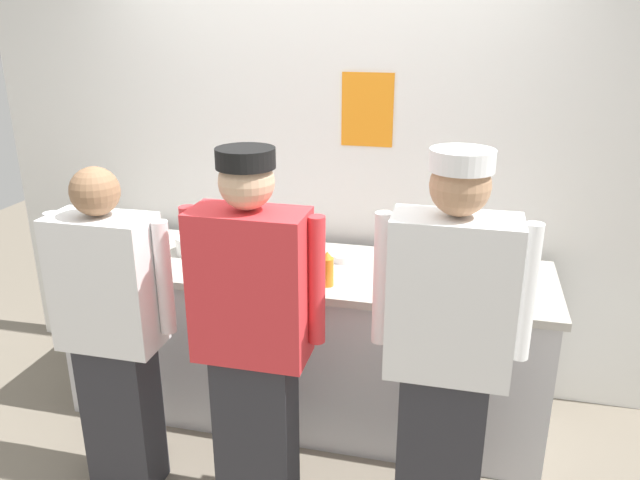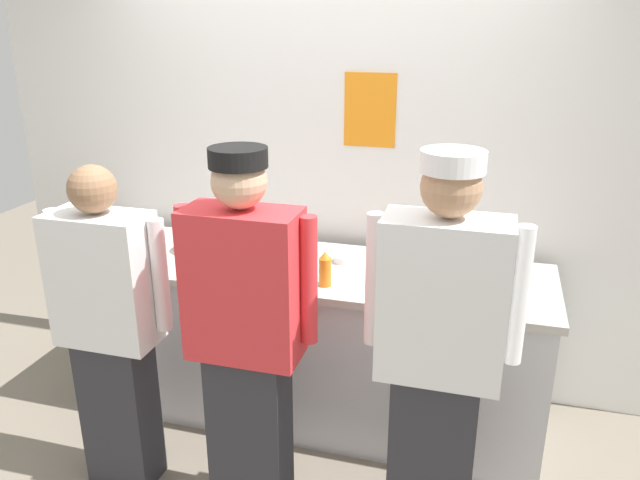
{
  "view_description": "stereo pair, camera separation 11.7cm",
  "coord_description": "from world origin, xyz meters",
  "px_view_note": "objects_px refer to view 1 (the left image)",
  "views": [
    {
      "loc": [
        0.82,
        -2.56,
        2.15
      ],
      "look_at": [
        0.09,
        0.43,
        1.04
      ],
      "focal_mm": 34.89,
      "sensor_mm": 36.0,
      "label": 1
    },
    {
      "loc": [
        0.93,
        -2.53,
        2.15
      ],
      "look_at": [
        0.09,
        0.43,
        1.04
      ],
      "focal_mm": 34.89,
      "sensor_mm": 36.0,
      "label": 2
    }
  ],
  "objects_px": {
    "chef_far_right": "(447,349)",
    "chefs_knife": "(137,252)",
    "mixing_bowl_steel": "(459,272)",
    "chef_center": "(252,334)",
    "plate_stack_front": "(194,245)",
    "deli_cup": "(513,262)",
    "ramekin_orange_sauce": "(343,258)",
    "chef_near_left": "(113,330)",
    "ramekin_yellow_sauce": "(405,262)",
    "squeeze_bottle_primary": "(327,269)",
    "sheet_tray": "(266,261)"
  },
  "relations": [
    {
      "from": "plate_stack_front",
      "to": "ramekin_orange_sauce",
      "type": "distance_m",
      "value": 0.84
    },
    {
      "from": "chef_center",
      "to": "deli_cup",
      "type": "relative_size",
      "value": 18.72
    },
    {
      "from": "mixing_bowl_steel",
      "to": "squeeze_bottle_primary",
      "type": "xyz_separation_m",
      "value": [
        -0.62,
        -0.19,
        0.03
      ]
    },
    {
      "from": "ramekin_orange_sauce",
      "to": "chefs_knife",
      "type": "xyz_separation_m",
      "value": [
        -1.15,
        -0.14,
        -0.01
      ]
    },
    {
      "from": "mixing_bowl_steel",
      "to": "deli_cup",
      "type": "height_order",
      "value": "mixing_bowl_steel"
    },
    {
      "from": "chef_center",
      "to": "ramekin_yellow_sauce",
      "type": "height_order",
      "value": "chef_center"
    },
    {
      "from": "plate_stack_front",
      "to": "squeeze_bottle_primary",
      "type": "xyz_separation_m",
      "value": [
        0.82,
        -0.26,
        0.04
      ]
    },
    {
      "from": "chef_near_left",
      "to": "plate_stack_front",
      "type": "distance_m",
      "value": 0.82
    },
    {
      "from": "plate_stack_front",
      "to": "ramekin_orange_sauce",
      "type": "height_order",
      "value": "plate_stack_front"
    },
    {
      "from": "chef_near_left",
      "to": "mixing_bowl_steel",
      "type": "distance_m",
      "value": 1.66
    },
    {
      "from": "chef_far_right",
      "to": "ramekin_orange_sauce",
      "type": "xyz_separation_m",
      "value": [
        -0.59,
        0.85,
        0.0
      ]
    },
    {
      "from": "chef_center",
      "to": "deli_cup",
      "type": "xyz_separation_m",
      "value": [
        1.09,
        1.0,
        0.04
      ]
    },
    {
      "from": "chef_far_right",
      "to": "mixing_bowl_steel",
      "type": "xyz_separation_m",
      "value": [
        0.02,
        0.71,
        0.04
      ]
    },
    {
      "from": "ramekin_yellow_sauce",
      "to": "chefs_knife",
      "type": "distance_m",
      "value": 1.49
    },
    {
      "from": "squeeze_bottle_primary",
      "to": "plate_stack_front",
      "type": "bearing_deg",
      "value": 162.26
    },
    {
      "from": "deli_cup",
      "to": "chefs_knife",
      "type": "bearing_deg",
      "value": -173.0
    },
    {
      "from": "mixing_bowl_steel",
      "to": "chefs_knife",
      "type": "bearing_deg",
      "value": -179.82
    },
    {
      "from": "mixing_bowl_steel",
      "to": "ramekin_yellow_sauce",
      "type": "distance_m",
      "value": 0.33
    },
    {
      "from": "chef_far_right",
      "to": "chefs_knife",
      "type": "xyz_separation_m",
      "value": [
        -1.75,
        0.71,
        -0.01
      ]
    },
    {
      "from": "chef_center",
      "to": "mixing_bowl_steel",
      "type": "height_order",
      "value": "chef_center"
    },
    {
      "from": "chef_far_right",
      "to": "deli_cup",
      "type": "height_order",
      "value": "chef_far_right"
    },
    {
      "from": "mixing_bowl_steel",
      "to": "chef_center",
      "type": "bearing_deg",
      "value": -137.23
    },
    {
      "from": "chef_center",
      "to": "sheet_tray",
      "type": "xyz_separation_m",
      "value": [
        -0.2,
        0.78,
        0.01
      ]
    },
    {
      "from": "chef_center",
      "to": "squeeze_bottle_primary",
      "type": "height_order",
      "value": "chef_center"
    },
    {
      "from": "chef_far_right",
      "to": "ramekin_orange_sauce",
      "type": "distance_m",
      "value": 1.04
    },
    {
      "from": "squeeze_bottle_primary",
      "to": "ramekin_orange_sauce",
      "type": "relative_size",
      "value": 1.68
    },
    {
      "from": "chef_center",
      "to": "chefs_knife",
      "type": "bearing_deg",
      "value": 141.75
    },
    {
      "from": "chef_near_left",
      "to": "chef_far_right",
      "type": "distance_m",
      "value": 1.47
    },
    {
      "from": "plate_stack_front",
      "to": "chefs_knife",
      "type": "distance_m",
      "value": 0.33
    },
    {
      "from": "chef_near_left",
      "to": "plate_stack_front",
      "type": "xyz_separation_m",
      "value": [
        0.03,
        0.81,
        0.12
      ]
    },
    {
      "from": "chef_center",
      "to": "sheet_tray",
      "type": "height_order",
      "value": "chef_center"
    },
    {
      "from": "sheet_tray",
      "to": "chef_center",
      "type": "bearing_deg",
      "value": -75.88
    },
    {
      "from": "ramekin_orange_sauce",
      "to": "chefs_knife",
      "type": "distance_m",
      "value": 1.16
    },
    {
      "from": "deli_cup",
      "to": "mixing_bowl_steel",
      "type": "bearing_deg",
      "value": -138.18
    },
    {
      "from": "deli_cup",
      "to": "ramekin_orange_sauce",
      "type": "bearing_deg",
      "value": -173.03
    },
    {
      "from": "chef_near_left",
      "to": "deli_cup",
      "type": "relative_size",
      "value": 17.46
    },
    {
      "from": "squeeze_bottle_primary",
      "to": "ramekin_yellow_sauce",
      "type": "xyz_separation_m",
      "value": [
        0.34,
        0.35,
        -0.06
      ]
    },
    {
      "from": "mixing_bowl_steel",
      "to": "squeeze_bottle_primary",
      "type": "bearing_deg",
      "value": -163.17
    },
    {
      "from": "ramekin_orange_sauce",
      "to": "mixing_bowl_steel",
      "type": "bearing_deg",
      "value": -12.58
    },
    {
      "from": "chef_center",
      "to": "squeeze_bottle_primary",
      "type": "distance_m",
      "value": 0.6
    },
    {
      "from": "plate_stack_front",
      "to": "squeeze_bottle_primary",
      "type": "relative_size",
      "value": 1.15
    },
    {
      "from": "chef_far_right",
      "to": "deli_cup",
      "type": "xyz_separation_m",
      "value": [
        0.29,
        0.96,
        0.03
      ]
    },
    {
      "from": "squeeze_bottle_primary",
      "to": "ramekin_yellow_sauce",
      "type": "relative_size",
      "value": 2.0
    },
    {
      "from": "mixing_bowl_steel",
      "to": "squeeze_bottle_primary",
      "type": "distance_m",
      "value": 0.65
    },
    {
      "from": "plate_stack_front",
      "to": "ramekin_orange_sauce",
      "type": "relative_size",
      "value": 1.93
    },
    {
      "from": "ramekin_yellow_sauce",
      "to": "squeeze_bottle_primary",
      "type": "bearing_deg",
      "value": -134.15
    },
    {
      "from": "chef_far_right",
      "to": "plate_stack_front",
      "type": "xyz_separation_m",
      "value": [
        -1.43,
        0.79,
        0.03
      ]
    },
    {
      "from": "plate_stack_front",
      "to": "deli_cup",
      "type": "relative_size",
      "value": 2.27
    },
    {
      "from": "chef_center",
      "to": "sheet_tray",
      "type": "distance_m",
      "value": 0.8
    },
    {
      "from": "ramekin_orange_sauce",
      "to": "plate_stack_front",
      "type": "bearing_deg",
      "value": -175.79
    }
  ]
}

